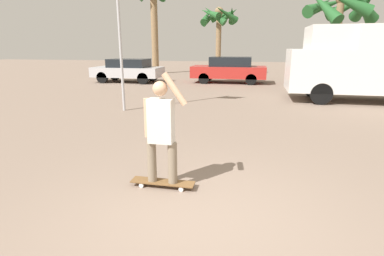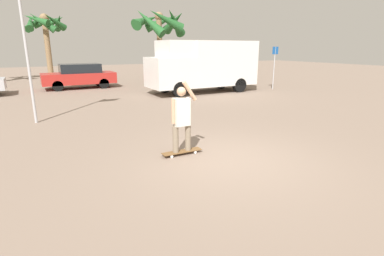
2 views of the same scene
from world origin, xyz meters
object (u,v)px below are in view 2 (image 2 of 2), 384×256
at_px(person_skateboarder, 182,116).
at_px(palm_tree_center_background, 45,26).
at_px(flagpole, 26,27).
at_px(camper_van, 204,64).
at_px(parked_car_red, 79,76).
at_px(skateboard, 182,152).
at_px(palm_tree_near_van, 159,23).
at_px(street_sign, 274,62).

bearing_deg(person_skateboarder, palm_tree_center_background, 94.57).
bearing_deg(flagpole, camper_van, 22.00).
bearing_deg(person_skateboarder, parked_car_red, 90.92).
distance_m(person_skateboarder, palm_tree_center_background, 19.20).
relative_size(person_skateboarder, flagpole, 0.32).
distance_m(person_skateboarder, flagpole, 6.33).
relative_size(skateboard, palm_tree_center_background, 0.20).
distance_m(skateboard, camper_van, 10.54).
xyz_separation_m(camper_van, palm_tree_near_van, (-0.01, 6.32, 2.62)).
relative_size(person_skateboarder, camper_van, 0.27).
relative_size(person_skateboarder, palm_tree_center_background, 0.34).
relative_size(palm_tree_near_van, flagpole, 0.99).
bearing_deg(palm_tree_near_van, street_sign, -58.88).
relative_size(skateboard, camper_van, 0.16).
relative_size(parked_car_red, street_sign, 1.70).
relative_size(camper_van, palm_tree_near_van, 1.18).
relative_size(camper_van, street_sign, 2.44).
xyz_separation_m(palm_tree_center_background, flagpole, (-1.37, -13.69, -0.90)).
distance_m(camper_van, palm_tree_center_background, 12.76).
bearing_deg(palm_tree_center_background, palm_tree_near_van, -28.09).
distance_m(parked_car_red, flagpole, 9.37).
bearing_deg(flagpole, parked_car_red, 72.94).
bearing_deg(parked_car_red, street_sign, -30.61).
bearing_deg(parked_car_red, palm_tree_center_background, 104.40).
height_order(palm_tree_near_van, flagpole, flagpole).
relative_size(palm_tree_near_van, street_sign, 2.06).
relative_size(camper_van, flagpole, 1.17).
distance_m(parked_car_red, palm_tree_center_background, 6.10).
distance_m(camper_van, parked_car_red, 7.95).
height_order(skateboard, parked_car_red, parked_car_red).
bearing_deg(skateboard, flagpole, 119.01).
xyz_separation_m(palm_tree_near_van, flagpole, (-8.63, -9.82, -1.08)).
relative_size(skateboard, parked_car_red, 0.23).
xyz_separation_m(skateboard, camper_van, (5.76, 8.70, 1.49)).
xyz_separation_m(palm_tree_near_van, street_sign, (4.39, -7.27, -2.56)).
xyz_separation_m(person_skateboarder, street_sign, (10.14, 7.75, 0.67)).
bearing_deg(street_sign, skateboard, -142.59).
xyz_separation_m(skateboard, person_skateboarder, (-0.00, 0.00, 0.88)).
height_order(skateboard, palm_tree_center_background, palm_tree_center_background).
bearing_deg(camper_van, palm_tree_center_background, 125.49).
bearing_deg(skateboard, street_sign, 37.41).
bearing_deg(camper_van, flagpole, -158.00).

